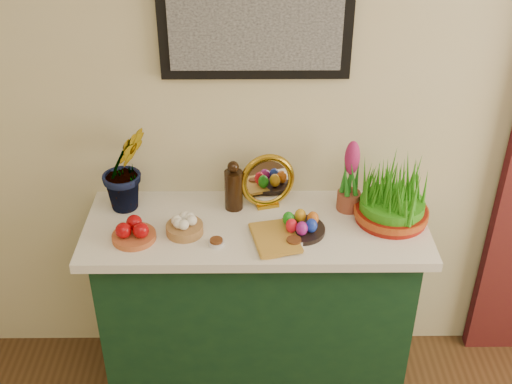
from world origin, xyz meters
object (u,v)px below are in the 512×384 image
mirror (267,181)px  book (254,241)px  hyacinth_green (124,156)px  wheatgrass_sabzeh (393,197)px  sideboard (256,308)px

mirror → book: (-0.06, -0.28, -0.10)m
hyacinth_green → wheatgrass_sabzeh: hyacinth_green is taller
sideboard → wheatgrass_sabzeh: 0.80m
sideboard → mirror: bearing=70.2°
sideboard → mirror: (0.05, 0.14, 0.58)m
sideboard → mirror: mirror is taller
sideboard → wheatgrass_sabzeh: size_ratio=4.28×
book → mirror: bearing=66.5°
sideboard → book: 0.50m
sideboard → book: size_ratio=5.77×
hyacinth_green → book: 0.64m
wheatgrass_sabzeh → sideboard: bearing=-177.8°
book → wheatgrass_sabzeh: size_ratio=0.74×
mirror → sideboard: bearing=-109.8°
mirror → book: bearing=-101.5°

